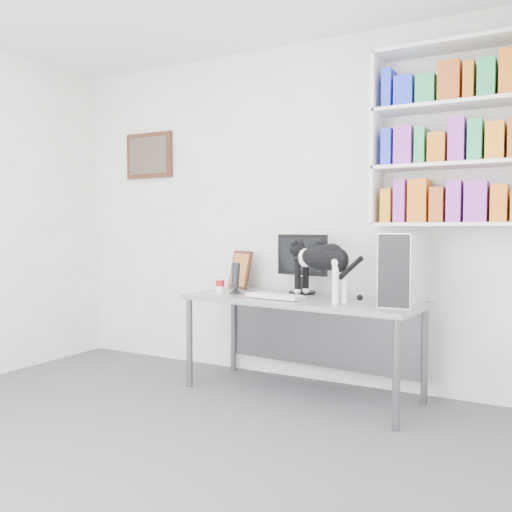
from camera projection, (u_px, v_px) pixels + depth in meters
The scene contains 11 objects.
room at pixel (97, 203), 2.74m from camera, with size 4.01×4.01×2.70m.
bookshelf at pixel (449, 136), 3.66m from camera, with size 1.03×0.28×1.24m, color silver.
wall_art at pixel (149, 156), 5.06m from camera, with size 0.52×0.04×0.42m, color #492417.
desk at pixel (301, 346), 3.95m from camera, with size 1.73×0.67×0.72m, color gray.
monitor at pixel (302, 263), 4.15m from camera, with size 0.44×0.21×0.46m, color black.
keyboard at pixel (275, 296), 3.87m from camera, with size 0.42×0.16×0.03m, color silver.
pc_tower at pixel (404, 269), 3.58m from camera, with size 0.21×0.47×0.47m, color silver.
speaker at pixel (236, 278), 4.15m from camera, with size 0.11×0.11×0.25m, color black.
leaning_print at pixel (240, 269), 4.52m from camera, with size 0.26×0.10×0.32m, color #492417.
soup_can at pixel (220, 287), 4.21m from camera, with size 0.07×0.07×0.10m, color #A90E13.
cat at pixel (322, 272), 3.72m from camera, with size 0.66×0.18×0.41m, color black, non-canonical shape.
Camera 1 is at (2.03, -2.02, 1.23)m, focal length 38.00 mm.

